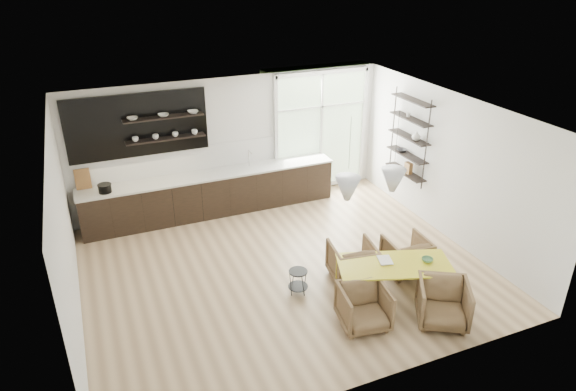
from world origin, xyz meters
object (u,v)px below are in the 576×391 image
object	(u,v)px
armchair_front_left	(364,307)
wire_stool	(298,279)
dining_table	(394,266)
armchair_back_left	(352,261)
armchair_back_right	(406,255)
armchair_front_right	(443,303)

from	to	relation	value
armchair_front_left	wire_stool	xyz separation A→B (m)	(-0.59, 1.16, -0.06)
dining_table	armchair_front_left	xyz separation A→B (m)	(-0.79, -0.41, -0.29)
armchair_back_left	armchair_back_right	xyz separation A→B (m)	(1.01, -0.17, -0.01)
dining_table	armchair_back_right	size ratio (longest dim) A/B	2.70
armchair_front_left	dining_table	bearing A→B (deg)	36.12
armchair_back_left	wire_stool	distance (m)	1.04
dining_table	armchair_back_left	bearing A→B (deg)	133.07
armchair_back_right	armchair_front_left	xyz separation A→B (m)	(-1.46, -1.00, -0.00)
dining_table	armchair_front_right	distance (m)	0.94
dining_table	wire_stool	size ratio (longest dim) A/B	4.67
armchair_back_right	armchair_front_right	bearing A→B (deg)	81.77
armchair_back_left	armchair_back_right	size ratio (longest dim) A/B	1.04
armchair_back_left	armchair_front_left	bearing A→B (deg)	77.69
armchair_back_left	wire_stool	world-z (taller)	armchair_back_left
wire_stool	armchair_front_left	bearing A→B (deg)	-63.00
armchair_front_left	armchair_front_right	bearing A→B (deg)	-10.74
armchair_front_right	armchair_back_left	bearing A→B (deg)	144.60
armchair_front_left	armchair_back_right	bearing A→B (deg)	43.36
dining_table	armchair_front_left	distance (m)	0.93
armchair_back_right	wire_stool	bearing A→B (deg)	-0.49
armchair_front_left	armchair_front_right	world-z (taller)	armchair_front_right
dining_table	armchair_back_left	world-z (taller)	armchair_back_left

